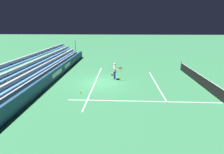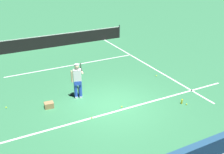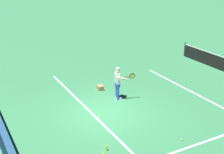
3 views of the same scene
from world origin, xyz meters
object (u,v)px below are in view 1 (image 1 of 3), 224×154
object	(u,v)px
tennis_ball_by_box	(96,78)
water_bottle	(81,92)
tennis_player	(115,71)
tennis_net	(200,80)
tennis_ball_far_left	(117,97)
tennis_ball_near_player	(96,83)
tennis_ball_on_baseline	(120,71)
tennis_ball_far_right	(78,93)
ball_box_cardboard	(113,74)

from	to	relation	value
tennis_ball_by_box	water_bottle	distance (m)	4.21
tennis_player	tennis_net	distance (m)	8.29
tennis_ball_by_box	tennis_net	size ratio (longest dim) A/B	0.01
tennis_player	tennis_net	bearing A→B (deg)	81.67
tennis_ball_far_left	tennis_net	distance (m)	8.65
tennis_ball_far_left	tennis_net	bearing A→B (deg)	114.41
tennis_ball_near_player	tennis_ball_on_baseline	world-z (taller)	same
tennis_ball_far_right	tennis_net	distance (m)	11.49
tennis_ball_by_box	tennis_ball_on_baseline	xyz separation A→B (m)	(-3.05, 2.50, 0.00)
tennis_player	tennis_ball_far_right	world-z (taller)	tennis_player
water_bottle	tennis_net	size ratio (longest dim) A/B	0.02
tennis_ball_by_box	tennis_ball_far_left	xyz separation A→B (m)	(4.93, 2.28, 0.00)
tennis_ball_far_right	tennis_ball_near_player	size ratio (longest dim) A/B	1.00
tennis_ball_near_player	tennis_ball_on_baseline	size ratio (longest dim) A/B	1.00
tennis_ball_on_baseline	ball_box_cardboard	bearing A→B (deg)	-26.09
tennis_player	tennis_ball_far_right	bearing A→B (deg)	-35.41
tennis_ball_by_box	tennis_ball_near_player	xyz separation A→B (m)	(1.54, 0.21, 0.00)
tennis_ball_far_left	water_bottle	xyz separation A→B (m)	(-0.79, -3.05, 0.08)
ball_box_cardboard	tennis_ball_near_player	distance (m)	3.23
ball_box_cardboard	water_bottle	distance (m)	5.99
ball_box_cardboard	water_bottle	xyz separation A→B (m)	(5.48, -2.43, -0.02)
ball_box_cardboard	tennis_ball_on_baseline	distance (m)	1.91
tennis_ball_far_left	tennis_ball_on_baseline	xyz separation A→B (m)	(-7.98, 0.22, 0.00)
tennis_player	tennis_net	size ratio (longest dim) A/B	0.15
ball_box_cardboard	tennis_net	bearing A→B (deg)	72.37
tennis_ball_far_right	tennis_ball_by_box	world-z (taller)	same
tennis_player	tennis_ball_by_box	world-z (taller)	tennis_player
tennis_ball_by_box	water_bottle	world-z (taller)	water_bottle
ball_box_cardboard	tennis_ball_far_left	distance (m)	6.30
ball_box_cardboard	tennis_ball_by_box	xyz separation A→B (m)	(1.34, -1.67, -0.10)
ball_box_cardboard	water_bottle	world-z (taller)	ball_box_cardboard
ball_box_cardboard	tennis_net	world-z (taller)	tennis_net
tennis_ball_by_box	water_bottle	bearing A→B (deg)	-10.45
water_bottle	tennis_ball_near_player	bearing A→B (deg)	159.52
tennis_ball_far_right	tennis_ball_far_left	xyz separation A→B (m)	(0.67, 3.24, 0.00)
tennis_ball_far_right	tennis_ball_on_baseline	xyz separation A→B (m)	(-7.31, 3.46, 0.00)
tennis_ball_on_baseline	water_bottle	bearing A→B (deg)	-24.45
ball_box_cardboard	tennis_ball_by_box	world-z (taller)	ball_box_cardboard
tennis_ball_far_left	tennis_ball_far_right	bearing A→B (deg)	-101.68
water_bottle	tennis_ball_far_left	bearing A→B (deg)	75.43
tennis_ball_on_baseline	water_bottle	world-z (taller)	water_bottle
tennis_player	water_bottle	world-z (taller)	tennis_player
tennis_ball_by_box	tennis_ball_far_left	distance (m)	5.43
tennis_ball_far_right	tennis_net	world-z (taller)	tennis_net
tennis_player	tennis_ball_far_right	size ratio (longest dim) A/B	25.98
tennis_ball_on_baseline	tennis_net	size ratio (longest dim) A/B	0.01
tennis_ball_near_player	tennis_net	xyz separation A→B (m)	(-0.18, 9.94, 0.46)
tennis_player	tennis_ball_near_player	bearing A→B (deg)	-51.82
tennis_player	tennis_ball_by_box	bearing A→B (deg)	-94.60
tennis_ball_far_right	water_bottle	world-z (taller)	water_bottle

